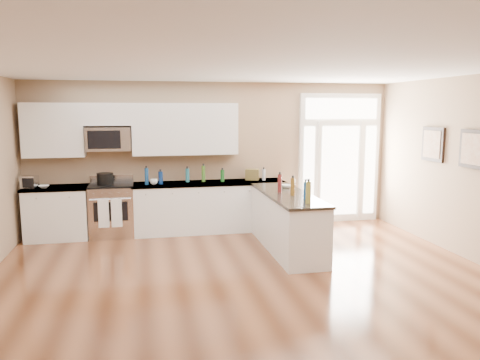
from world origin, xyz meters
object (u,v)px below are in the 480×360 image
object	(u,v)px
kitchen_range	(112,210)
toaster_oven	(29,182)
stockpot	(105,178)
peninsula_cabinet	(287,224)

from	to	relation	value
kitchen_range	toaster_oven	size ratio (longest dim) A/B	4.29
kitchen_range	stockpot	distance (m)	0.59
stockpot	toaster_oven	xyz separation A→B (m)	(-1.25, -0.07, -0.01)
kitchen_range	toaster_oven	xyz separation A→B (m)	(-1.35, -0.07, 0.57)
peninsula_cabinet	toaster_oven	world-z (taller)	toaster_oven
stockpot	toaster_oven	distance (m)	1.25
stockpot	toaster_oven	size ratio (longest dim) A/B	1.16
kitchen_range	toaster_oven	bearing A→B (deg)	-177.23
stockpot	toaster_oven	world-z (taller)	stockpot
stockpot	toaster_oven	bearing A→B (deg)	-177.02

